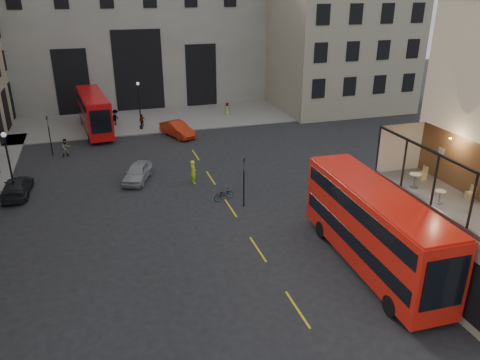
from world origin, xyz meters
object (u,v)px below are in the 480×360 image
object	(u,v)px
bus_far	(94,111)
cafe_chair_d	(422,175)
cyclist	(193,172)
pedestrian_b	(116,118)
bus_near	(373,225)
car_a	(137,172)
traffic_light_near	(244,176)
pedestrian_c	(142,121)
street_lamp_b	(140,109)
car_b	(177,129)
bicycle	(223,194)
car_c	(17,187)
cafe_table_far	(415,178)
pedestrian_d	(227,109)
pedestrian_a	(66,148)
street_lamp_a	(11,171)
traffic_light_far	(49,131)
cafe_table_mid	(440,195)
cafe_chair_c	(470,195)

from	to	relation	value
bus_far	cafe_chair_d	xyz separation A→B (m)	(17.86, -31.34, 2.45)
cyclist	pedestrian_b	world-z (taller)	cyclist
bus_near	cyclist	size ratio (longest dim) A/B	6.10
car_a	traffic_light_near	bearing A→B (deg)	-24.78
bus_near	pedestrian_c	size ratio (longest dim) A/B	7.84
traffic_light_near	bus_near	world-z (taller)	bus_near
street_lamp_b	cafe_chair_d	distance (m)	33.39
bus_far	car_b	size ratio (longest dim) A/B	2.26
car_a	bicycle	bearing A→B (deg)	-22.63
street_lamp_b	car_c	distance (m)	18.64
cyclist	cafe_table_far	bearing A→B (deg)	-152.49
pedestrian_c	cyclist	bearing A→B (deg)	64.78
bus_far	car_c	size ratio (longest dim) A/B	2.31
car_a	car_c	world-z (taller)	car_a
car_a	cafe_chair_d	world-z (taller)	cafe_chair_d
street_lamp_b	pedestrian_d	xyz separation A→B (m)	(10.87, 3.21, -1.59)
cyclist	pedestrian_a	world-z (taller)	cyclist
cafe_chair_d	cafe_table_far	bearing A→B (deg)	-144.05
car_b	car_c	size ratio (longest dim) A/B	1.02
street_lamp_a	street_lamp_b	bearing A→B (deg)	55.49
street_lamp_a	car_a	bearing A→B (deg)	7.72
pedestrian_b	bus_far	bearing A→B (deg)	155.08
bus_near	pedestrian_b	xyz separation A→B (m)	(-12.10, 34.04, -1.72)
cafe_table_far	bus_near	bearing A→B (deg)	-177.31
bus_far	car_a	world-z (taller)	bus_far
bus_near	bus_far	distance (m)	35.33
pedestrian_c	pedestrian_d	distance (m)	10.91
traffic_light_far	cyclist	distance (m)	15.67
pedestrian_a	cafe_table_mid	distance (m)	33.39
traffic_light_far	car_a	distance (m)	11.41
cyclist	pedestrian_a	xyz separation A→B (m)	(-10.08, 9.83, -0.11)
street_lamp_b	pedestrian_a	distance (m)	10.37
pedestrian_a	pedestrian_c	bearing A→B (deg)	29.79
bicycle	cafe_chair_d	xyz separation A→B (m)	(9.12, -10.24, 4.40)
cafe_chair_c	cafe_chair_d	distance (m)	3.13
street_lamp_a	car_c	world-z (taller)	street_lamp_a
street_lamp_b	cafe_table_mid	bearing A→B (deg)	-70.58
pedestrian_a	bus_near	bearing A→B (deg)	-69.82
traffic_light_near	cafe_chair_d	bearing A→B (deg)	-47.13
cafe_table_far	cafe_chair_d	size ratio (longest dim) A/B	1.02
traffic_light_far	pedestrian_d	distance (m)	21.96
street_lamp_b	car_c	xyz separation A→B (m)	(-11.00, -14.95, -1.71)
cafe_chair_d	pedestrian_d	bearing A→B (deg)	93.64
car_a	cyclist	distance (m)	4.70
cyclist	cafe_chair_d	distance (m)	17.99
bus_near	bus_far	bearing A→B (deg)	113.94
pedestrian_a	cafe_chair_d	size ratio (longest dim) A/B	2.23
traffic_light_near	bicycle	world-z (taller)	traffic_light_near
street_lamp_b	cafe_chair_d	xyz separation A→B (m)	(13.03, -30.64, 2.44)
car_a	pedestrian_a	distance (m)	9.83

